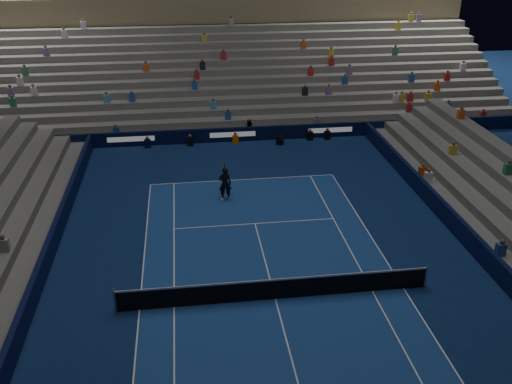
{
  "coord_description": "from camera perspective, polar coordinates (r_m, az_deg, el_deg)",
  "views": [
    {
      "loc": [
        -3.25,
        -18.44,
        13.92
      ],
      "look_at": [
        0.0,
        6.0,
        2.0
      ],
      "focal_mm": 39.24,
      "sensor_mm": 36.0,
      "label": 1
    }
  ],
  "objects": [
    {
      "name": "sponsor_barrier_east",
      "position": [
        26.23,
        23.58,
        -7.41
      ],
      "size": [
        0.25,
        37.0,
        1.0
      ],
      "primitive_type": "cube",
      "color": "#081032",
      "rests_on": "ground"
    },
    {
      "name": "broadcast_camera",
      "position": [
        38.98,
        2.46,
        5.34
      ],
      "size": [
        0.6,
        0.97,
        0.6
      ],
      "color": "black",
      "rests_on": "ground"
    },
    {
      "name": "tennis_player",
      "position": [
        30.77,
        -3.18,
        0.85
      ],
      "size": [
        0.71,
        0.47,
        1.93
      ],
      "primitive_type": "imported",
      "rotation": [
        0.0,
        0.0,
        3.16
      ],
      "color": "black",
      "rests_on": "ground"
    },
    {
      "name": "sponsor_barrier_far",
      "position": [
        39.44,
        -2.41,
        5.88
      ],
      "size": [
        44.0,
        0.25,
        1.0
      ],
      "primitive_type": "cube",
      "color": "black",
      "rests_on": "ground"
    },
    {
      "name": "ground",
      "position": [
        23.33,
        1.98,
        -10.84
      ],
      "size": [
        90.0,
        90.0,
        0.0
      ],
      "primitive_type": "plane",
      "color": "#0C204A",
      "rests_on": "ground"
    },
    {
      "name": "grandstand_main",
      "position": [
        47.64,
        -3.57,
        12.97
      ],
      "size": [
        44.0,
        15.2,
        11.2
      ],
      "color": "slate",
      "rests_on": "ground"
    },
    {
      "name": "court_surface",
      "position": [
        23.33,
        1.98,
        -10.83
      ],
      "size": [
        10.97,
        23.77,
        0.01
      ],
      "primitive_type": "cube",
      "color": "navy",
      "rests_on": "ground"
    },
    {
      "name": "tennis_net",
      "position": [
        23.04,
        2.0,
        -9.84
      ],
      "size": [
        12.9,
        0.1,
        1.1
      ],
      "color": "#B2B2B7",
      "rests_on": "ground"
    },
    {
      "name": "sponsor_barrier_west",
      "position": [
        23.7,
        -22.28,
        -10.93
      ],
      "size": [
        0.25,
        37.0,
        1.0
      ],
      "primitive_type": "cube",
      "color": "#080E33",
      "rests_on": "ground"
    }
  ]
}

